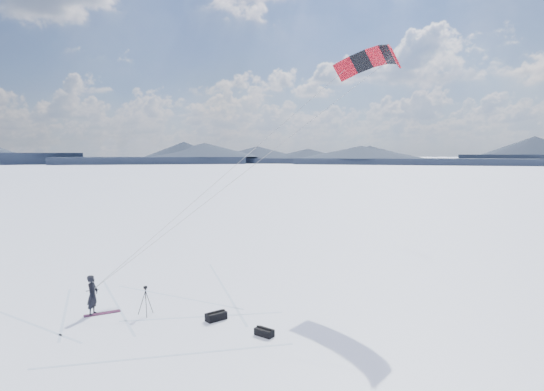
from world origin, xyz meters
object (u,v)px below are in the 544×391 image
object	(u,v)px
tripod	(146,296)
gear_bag_b	(264,332)
snowkiter	(93,315)
snowboard	(102,313)
gear_bag_a	(216,316)

from	to	relation	value
tripod	gear_bag_b	world-z (taller)	tripod
tripod	gear_bag_b	xyz separation A→B (m)	(4.65, -3.68, -0.71)
snowkiter	snowboard	distance (m)	0.39
snowboard	tripod	xyz separation A→B (m)	(1.94, -0.65, 0.85)
snowkiter	tripod	world-z (taller)	tripod
tripod	snowkiter	bearing A→B (deg)	128.55
snowboard	gear_bag_a	size ratio (longest dim) A/B	1.56
tripod	gear_bag_b	size ratio (longest dim) A/B	1.58
snowboard	gear_bag_b	bearing A→B (deg)	-46.96
tripod	gear_bag_a	xyz separation A→B (m)	(3.01, -1.46, -0.69)
gear_bag_a	gear_bag_b	world-z (taller)	gear_bag_a
gear_bag_a	gear_bag_b	distance (m)	2.76
tripod	gear_bag_a	size ratio (longest dim) A/B	1.32
tripod	gear_bag_b	bearing A→B (deg)	-74.11
snowkiter	tripod	distance (m)	2.58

